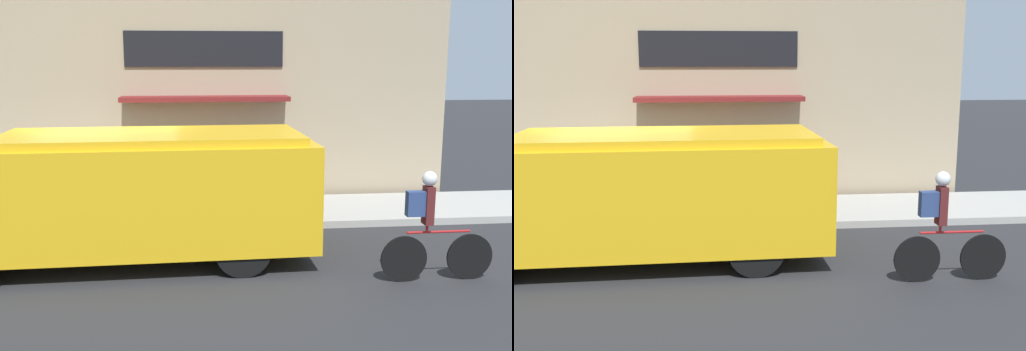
{
  "view_description": "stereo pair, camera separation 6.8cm",
  "coord_description": "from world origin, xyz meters",
  "views": [
    {
      "loc": [
        1.52,
        -10.83,
        3.18
      ],
      "look_at": [
        2.65,
        -0.2,
        1.1
      ],
      "focal_mm": 42.0,
      "sensor_mm": 36.0,
      "label": 1
    },
    {
      "loc": [
        1.59,
        -10.83,
        3.18
      ],
      "look_at": [
        2.65,
        -0.2,
        1.1
      ],
      "focal_mm": 42.0,
      "sensor_mm": 36.0,
      "label": 2
    }
  ],
  "objects": [
    {
      "name": "cyclist",
      "position": [
        4.9,
        -2.84,
        0.79
      ],
      "size": [
        1.68,
        0.22,
        1.63
      ],
      "rotation": [
        0.0,
        0.0,
        -0.0
      ],
      "color": "black",
      "rests_on": "ground_plane"
    },
    {
      "name": "sidewalk",
      "position": [
        0.0,
        1.14,
        0.07
      ],
      "size": [
        28.0,
        2.27,
        0.14
      ],
      "color": "#ADAAA3",
      "rests_on": "ground_plane"
    },
    {
      "name": "storefront",
      "position": [
        0.05,
        2.53,
        2.76
      ],
      "size": [
        14.6,
        0.87,
        5.53
      ],
      "color": "tan",
      "rests_on": "ground_plane"
    },
    {
      "name": "ground_plane",
      "position": [
        0.0,
        0.0,
        0.0
      ],
      "size": [
        70.0,
        70.0,
        0.0
      ],
      "primitive_type": "plane",
      "color": "#2B2B2D"
    },
    {
      "name": "trash_bin",
      "position": [
        0.14,
        1.45,
        0.57
      ],
      "size": [
        0.52,
        0.52,
        0.85
      ],
      "color": "#2D5138",
      "rests_on": "sidewalk"
    },
    {
      "name": "school_bus",
      "position": [
        0.55,
        -1.49,
        1.1
      ],
      "size": [
        6.27,
        2.61,
        2.06
      ],
      "rotation": [
        0.0,
        0.0,
        0.02
      ],
      "color": "yellow",
      "rests_on": "ground_plane"
    }
  ]
}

